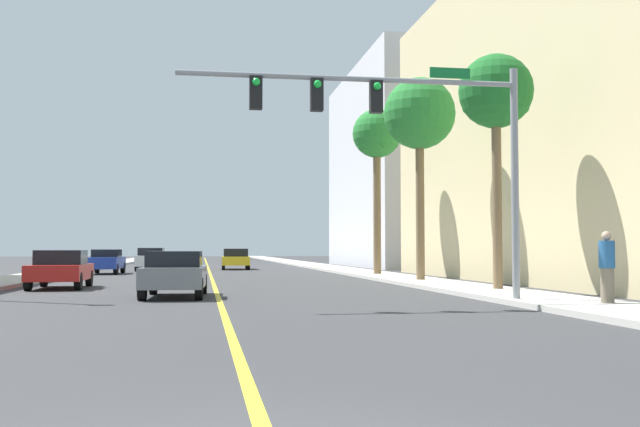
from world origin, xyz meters
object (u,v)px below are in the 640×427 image
car_red (61,269)px  traffic_signal_mast (405,124)px  palm_near (496,95)px  palm_far (377,138)px  car_blue (106,261)px  car_gray (175,273)px  palm_mid (420,116)px  pedestrian (607,267)px  car_white (152,259)px  car_yellow (236,259)px

car_red → traffic_signal_mast: bearing=135.4°
palm_near → palm_far: palm_far is taller
car_red → car_blue: bearing=-89.7°
car_gray → palm_mid: bearing=40.0°
palm_mid → car_gray: size_ratio=2.15×
traffic_signal_mast → pedestrian: (4.54, -1.83, -3.69)m
palm_mid → car_white: (-12.45, 19.25, -6.38)m
palm_near → palm_mid: (-0.42, 7.28, 0.60)m
car_gray → car_red: bearing=130.0°
palm_mid → car_red: 15.84m
palm_far → car_yellow: bearing=114.7°
car_red → pedestrian: bearing=140.9°
traffic_signal_mast → car_red: (-10.31, 9.87, -3.99)m
car_blue → car_white: size_ratio=0.99×
car_blue → pedestrian: bearing=120.9°
car_blue → palm_near: bearing=127.6°
car_blue → pedestrian: (15.16, -27.45, 0.29)m
traffic_signal_mast → car_blue: 28.03m
pedestrian → car_gray: bearing=-67.3°
car_yellow → car_gray: size_ratio=1.13×
traffic_signal_mast → palm_mid: palm_mid is taller
palm_mid → car_gray: 14.17m
car_blue → car_red: size_ratio=1.00×
car_gray → car_white: size_ratio=1.01×
palm_near → car_white: bearing=115.9°
palm_near → car_gray: palm_near is taller
car_gray → traffic_signal_mast: bearing=-32.7°
car_blue → pedestrian: 31.36m
palm_mid → car_blue: 21.07m
palm_mid → car_white: palm_mid is taller
palm_far → pedestrian: size_ratio=4.99×
car_blue → car_gray: bearing=104.2°
car_red → car_white: (1.88, 21.29, 0.05)m
car_gray → pedestrian: (10.52, -6.06, 0.30)m
traffic_signal_mast → car_gray: (-5.99, 4.23, -4.00)m
palm_near → car_blue: (-15.07, 20.99, -5.83)m
palm_near → car_gray: (-10.43, -0.40, -5.85)m
palm_near → car_gray: bearing=-177.8°
car_gray → palm_far: bearing=59.1°
palm_far → pedestrian: bearing=-88.3°
palm_mid → car_gray: (-10.01, -7.68, -6.44)m
car_red → car_white: bearing=-95.9°
traffic_signal_mast → car_red: size_ratio=2.28×
palm_mid → palm_far: 7.29m
palm_far → car_yellow: size_ratio=1.90×
palm_mid → car_blue: bearing=136.9°
palm_far → car_blue: 17.19m
traffic_signal_mast → pedestrian: bearing=-21.9°
car_blue → palm_far: bearing=158.1°
palm_mid → car_gray: bearing=-142.5°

